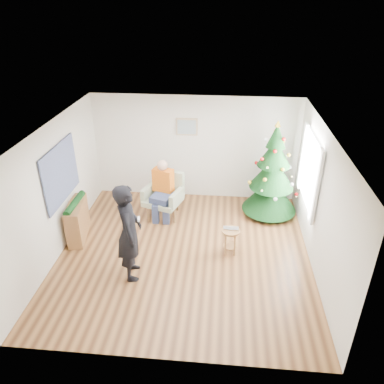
# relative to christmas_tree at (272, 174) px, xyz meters

# --- Properties ---
(floor) EXTENTS (5.00, 5.00, 0.00)m
(floor) POSITION_rel_christmas_tree_xyz_m (-1.83, -1.75, -1.03)
(floor) COLOR brown
(floor) RESTS_ON ground
(ceiling) EXTENTS (5.00, 5.00, 0.00)m
(ceiling) POSITION_rel_christmas_tree_xyz_m (-1.83, -1.75, 1.57)
(ceiling) COLOR white
(ceiling) RESTS_ON wall_back
(wall_back) EXTENTS (5.00, 0.00, 5.00)m
(wall_back) POSITION_rel_christmas_tree_xyz_m (-1.83, 0.75, 0.27)
(wall_back) COLOR silver
(wall_back) RESTS_ON floor
(wall_front) EXTENTS (5.00, 0.00, 5.00)m
(wall_front) POSITION_rel_christmas_tree_xyz_m (-1.83, -4.25, 0.27)
(wall_front) COLOR silver
(wall_front) RESTS_ON floor
(wall_left) EXTENTS (0.00, 5.00, 5.00)m
(wall_left) POSITION_rel_christmas_tree_xyz_m (-4.33, -1.75, 0.27)
(wall_left) COLOR silver
(wall_left) RESTS_ON floor
(wall_right) EXTENTS (0.00, 5.00, 5.00)m
(wall_right) POSITION_rel_christmas_tree_xyz_m (0.67, -1.75, 0.27)
(wall_right) COLOR silver
(wall_right) RESTS_ON floor
(window_panel) EXTENTS (0.04, 1.30, 1.40)m
(window_panel) POSITION_rel_christmas_tree_xyz_m (0.64, -0.75, 0.47)
(window_panel) COLOR white
(window_panel) RESTS_ON wall_right
(curtains) EXTENTS (0.05, 1.75, 1.50)m
(curtains) POSITION_rel_christmas_tree_xyz_m (0.61, -0.75, 0.47)
(curtains) COLOR white
(curtains) RESTS_ON wall_right
(christmas_tree) EXTENTS (1.27, 1.27, 2.29)m
(christmas_tree) POSITION_rel_christmas_tree_xyz_m (0.00, 0.00, 0.00)
(christmas_tree) COLOR #3F2816
(christmas_tree) RESTS_ON floor
(stool) EXTENTS (0.37, 0.37, 0.55)m
(stool) POSITION_rel_christmas_tree_xyz_m (-0.91, -1.65, -0.75)
(stool) COLOR brown
(stool) RESTS_ON floor
(laptop) EXTENTS (0.31, 0.21, 0.02)m
(laptop) POSITION_rel_christmas_tree_xyz_m (-0.91, -1.65, -0.47)
(laptop) COLOR silver
(laptop) RESTS_ON stool
(armchair) EXTENTS (0.98, 0.95, 1.04)m
(armchair) POSITION_rel_christmas_tree_xyz_m (-2.46, -0.29, -0.64)
(armchair) COLOR #98A686
(armchair) RESTS_ON floor
(seated_person) EXTENTS (0.56, 0.73, 1.36)m
(seated_person) POSITION_rel_christmas_tree_xyz_m (-2.48, -0.35, -0.33)
(seated_person) COLOR navy
(seated_person) RESTS_ON armchair
(standing_man) EXTENTS (0.59, 0.77, 1.88)m
(standing_man) POSITION_rel_christmas_tree_xyz_m (-2.72, -2.46, -0.09)
(standing_man) COLOR black
(standing_man) RESTS_ON floor
(game_controller) EXTENTS (0.06, 0.13, 0.04)m
(game_controller) POSITION_rel_christmas_tree_xyz_m (-2.52, -2.49, 0.22)
(game_controller) COLOR white
(game_controller) RESTS_ON standing_man
(console) EXTENTS (0.47, 1.04, 0.80)m
(console) POSITION_rel_christmas_tree_xyz_m (-4.16, -1.36, -0.63)
(console) COLOR brown
(console) RESTS_ON floor
(garland) EXTENTS (0.14, 0.90, 0.14)m
(garland) POSITION_rel_christmas_tree_xyz_m (-4.16, -1.36, -0.21)
(garland) COLOR black
(garland) RESTS_ON console
(tapestry) EXTENTS (0.03, 1.50, 1.15)m
(tapestry) POSITION_rel_christmas_tree_xyz_m (-4.29, -1.45, 0.52)
(tapestry) COLOR black
(tapestry) RESTS_ON wall_left
(framed_picture) EXTENTS (0.52, 0.05, 0.42)m
(framed_picture) POSITION_rel_christmas_tree_xyz_m (-2.03, 0.71, 0.82)
(framed_picture) COLOR tan
(framed_picture) RESTS_ON wall_back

